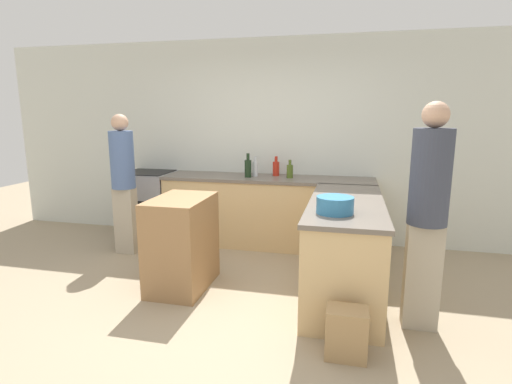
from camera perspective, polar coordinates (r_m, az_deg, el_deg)
name	(u,v)px	position (r m, az deg, el deg)	size (l,w,h in m)	color
ground_plane	(226,308)	(3.76, -4.33, -16.16)	(14.00, 14.00, 0.00)	tan
wall_back	(273,141)	(5.47, 2.41, 7.24)	(8.00, 0.06, 2.70)	silver
counter_back	(267,211)	(5.27, 1.62, -2.74)	(2.73, 0.66, 0.91)	#D6B27A
counter_peninsula	(345,247)	(3.99, 12.55, -7.65)	(0.69, 1.86, 0.91)	#D6B27A
range_oven	(149,204)	(5.85, -14.99, -1.69)	(0.67, 0.64, 0.93)	#99999E
island_table	(182,243)	(4.07, -10.55, -7.17)	(0.52, 0.79, 0.92)	#997047
mixing_bowl	(335,205)	(3.36, 11.22, -1.83)	(0.31, 0.31, 0.14)	teal
vinegar_bottle_clear	(255,168)	(5.23, -0.12, 3.40)	(0.07, 0.07, 0.26)	silver
olive_oil_bottle	(290,171)	(5.11, 4.86, 3.04)	(0.08, 0.08, 0.23)	#475B1E
wine_bottle_dark	(248,168)	(5.15, -1.15, 3.48)	(0.09, 0.09, 0.31)	black
hot_sauce_bottle	(276,168)	(5.29, 2.88, 3.44)	(0.09, 0.09, 0.26)	red
person_by_range	(123,178)	(5.13, -18.42, 1.91)	(0.29, 0.29, 1.72)	#ADA38E
person_at_peninsula	(428,208)	(3.39, 23.33, -2.12)	(0.30, 0.30, 1.82)	#ADA38E
paper_bag	(346,333)	(3.09, 12.80, -19.05)	(0.29, 0.21, 0.37)	#A88456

